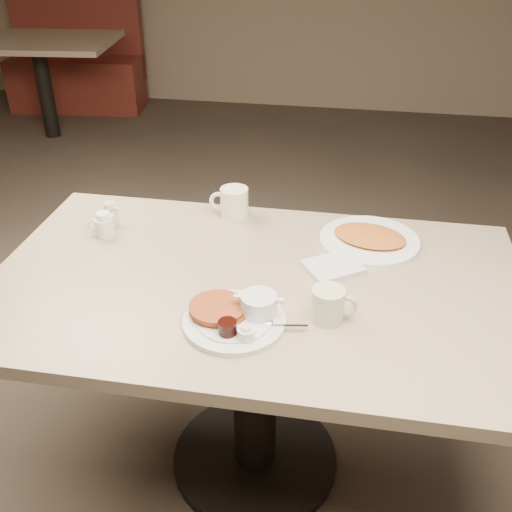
% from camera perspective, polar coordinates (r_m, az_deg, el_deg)
% --- Properties ---
extents(room, '(7.04, 8.04, 2.84)m').
position_cam_1_polar(room, '(1.41, -0.15, 20.03)').
color(room, '#4C3F33').
rests_on(room, ground).
extents(diner_table, '(1.50, 0.90, 0.75)m').
position_cam_1_polar(diner_table, '(1.77, -0.11, -6.97)').
color(diner_table, tan).
rests_on(diner_table, ground).
extents(main_plate, '(0.32, 0.27, 0.07)m').
position_cam_1_polar(main_plate, '(1.50, -1.87, -5.68)').
color(main_plate, silver).
rests_on(main_plate, diner_table).
extents(coffee_mug_near, '(0.12, 0.09, 0.09)m').
position_cam_1_polar(coffee_mug_near, '(1.51, 7.03, -4.62)').
color(coffee_mug_near, beige).
rests_on(coffee_mug_near, diner_table).
extents(napkin, '(0.20, 0.19, 0.02)m').
position_cam_1_polar(napkin, '(1.72, 7.40, -1.09)').
color(napkin, silver).
rests_on(napkin, diner_table).
extents(coffee_mug_far, '(0.13, 0.09, 0.10)m').
position_cam_1_polar(coffee_mug_far, '(1.99, -2.19, 5.16)').
color(coffee_mug_far, '#EBE7CC').
rests_on(coffee_mug_far, diner_table).
extents(creamer_left, '(0.09, 0.07, 0.08)m').
position_cam_1_polar(creamer_left, '(1.93, -14.40, 2.86)').
color(creamer_left, white).
rests_on(creamer_left, diner_table).
extents(creamer_right, '(0.07, 0.06, 0.08)m').
position_cam_1_polar(creamer_right, '(1.99, -13.83, 3.86)').
color(creamer_right, '#BABAB6').
rests_on(creamer_right, diner_table).
extents(hash_plate, '(0.38, 0.38, 0.04)m').
position_cam_1_polar(hash_plate, '(1.88, 10.84, 1.61)').
color(hash_plate, white).
rests_on(hash_plate, diner_table).
extents(booth_back_left, '(1.27, 1.45, 1.12)m').
position_cam_1_polar(booth_back_left, '(5.66, -17.11, 17.30)').
color(booth_back_left, maroon).
rests_on(booth_back_left, ground).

